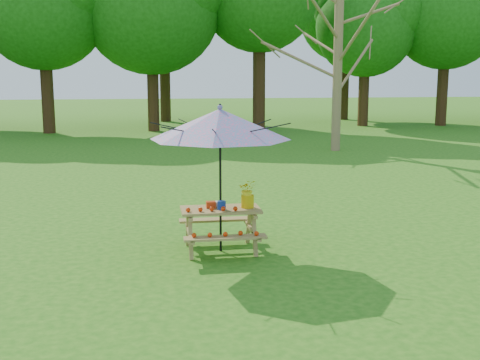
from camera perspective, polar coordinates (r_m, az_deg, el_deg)
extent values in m
plane|color=#216413|center=(7.31, 1.16, -11.52)|extent=(120.00, 120.00, 0.00)
cylinder|color=#846148|center=(21.48, 9.22, 9.70)|extent=(0.45, 0.45, 5.21)
cube|color=olive|center=(9.14, -1.86, -2.83)|extent=(1.20, 0.62, 0.04)
cube|color=olive|center=(8.69, -1.39, -5.49)|extent=(1.20, 0.22, 0.04)
cube|color=olive|center=(9.74, -2.26, -3.78)|extent=(1.20, 0.22, 0.04)
cylinder|color=black|center=(9.05, -1.88, 0.10)|extent=(0.04, 0.04, 2.25)
cone|color=#2186BC|center=(8.94, -1.91, 5.32)|extent=(2.53, 2.53, 0.45)
sphere|color=#2186BC|center=(8.93, -1.92, 6.92)|extent=(0.08, 0.08, 0.08)
cube|color=#BE330F|center=(9.17, -2.78, -2.35)|extent=(0.14, 0.12, 0.10)
cylinder|color=navy|center=(9.05, -1.76, -2.41)|extent=(0.13, 0.13, 0.13)
cube|color=silver|center=(9.30, -2.45, -2.26)|extent=(0.13, 0.13, 0.07)
cylinder|color=gold|center=(9.17, 0.72, -2.03)|extent=(0.20, 0.20, 0.20)
imported|color=yellow|center=(9.13, 0.72, -0.88)|extent=(0.28, 0.25, 0.30)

